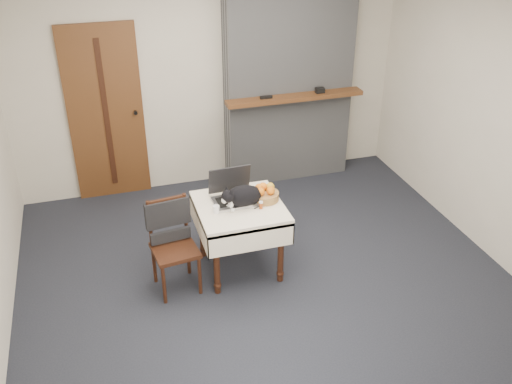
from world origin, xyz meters
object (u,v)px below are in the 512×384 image
at_px(door, 106,114).
at_px(laptop, 233,192).
at_px(fruit_basket, 265,194).
at_px(pill_bottle, 261,205).
at_px(side_table, 240,216).
at_px(cream_jar, 216,209).
at_px(chair, 171,232).
at_px(cat, 244,196).

xyz_separation_m(door, laptop, (0.99, -1.73, -0.23)).
bearing_deg(fruit_basket, pill_bottle, -119.11).
distance_m(side_table, cream_jar, 0.28).
relative_size(side_table, chair, 0.90).
xyz_separation_m(laptop, pill_bottle, (0.20, -0.24, -0.04)).
height_order(cream_jar, chair, chair).
xyz_separation_m(laptop, chair, (-0.61, -0.16, -0.22)).
bearing_deg(laptop, cream_jar, -138.83).
height_order(pill_bottle, chair, chair).
bearing_deg(fruit_basket, cat, -166.06).
distance_m(door, pill_bottle, 2.32).
bearing_deg(fruit_basket, laptop, 162.08).
xyz_separation_m(door, cat, (1.06, -1.87, -0.20)).
distance_m(cat, cream_jar, 0.28).
xyz_separation_m(door, chair, (0.38, -1.89, -0.45)).
height_order(laptop, fruit_basket, laptop).
distance_m(door, cream_jar, 2.09).
xyz_separation_m(cat, cream_jar, (-0.27, -0.05, -0.07)).
distance_m(laptop, fruit_basket, 0.30).
bearing_deg(door, pill_bottle, -58.89).
relative_size(laptop, pill_bottle, 5.57).
bearing_deg(pill_bottle, laptop, 129.61).
relative_size(door, cat, 4.07).
distance_m(pill_bottle, fruit_basket, 0.17).
bearing_deg(cream_jar, cat, 9.74).
xyz_separation_m(side_table, pill_bottle, (0.17, -0.11, 0.15)).
height_order(cat, chair, cat).
relative_size(side_table, cat, 1.59).
height_order(pill_bottle, fruit_basket, fruit_basket).
height_order(side_table, chair, chair).
bearing_deg(laptop, cat, -66.78).
bearing_deg(fruit_basket, cream_jar, -168.39).
bearing_deg(fruit_basket, door, 124.92).
bearing_deg(door, fruit_basket, -55.08).
xyz_separation_m(side_table, cream_jar, (-0.23, -0.07, 0.15)).
distance_m(side_table, pill_bottle, 0.25).
xyz_separation_m(cat, pill_bottle, (0.13, -0.10, -0.06)).
height_order(laptop, cream_jar, laptop).
distance_m(door, cat, 2.16).
relative_size(cream_jar, chair, 0.08).
height_order(door, chair, door).
bearing_deg(cream_jar, side_table, 15.67).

